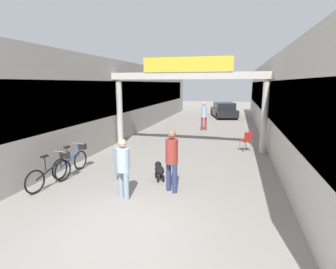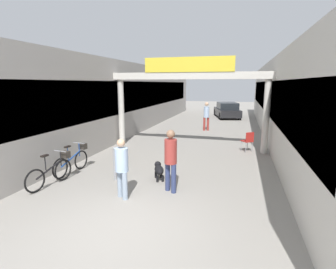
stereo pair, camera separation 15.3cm
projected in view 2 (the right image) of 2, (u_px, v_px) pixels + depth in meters
The scene contains 13 objects.
ground_plane at pixel (120, 229), 5.45m from camera, with size 80.00×80.00×0.00m, color gray.
storefront_left at pixel (122, 98), 16.80m from camera, with size 3.00×26.00×4.12m.
storefront_right at pixel (295, 101), 14.11m from camera, with size 3.00×26.00×4.12m.
arcade_sign_gateway at pixel (189, 85), 11.68m from camera, with size 7.40×0.47×4.10m.
pedestrian_with_dog at pixel (171, 157), 7.15m from camera, with size 0.47×0.47×1.76m.
pedestrian_companion at pixel (122, 165), 6.76m from camera, with size 0.47×0.47×1.60m.
pedestrian_carrying_crate at pixel (206, 114), 16.63m from camera, with size 0.44×0.44×1.81m.
dog_on_leash at pixel (159, 169), 8.22m from camera, with size 0.52×0.74×0.52m.
bicycle_black_nearest at pixel (53, 171), 7.75m from camera, with size 0.46×1.68×0.98m.
bicycle_blue_second at pixel (73, 160), 8.82m from camera, with size 0.46×1.69×0.98m.
bollard_post_metal at pixel (115, 163), 8.13m from camera, with size 0.10×0.10×1.06m.
cafe_chair_red_nearer at pixel (248, 140), 11.49m from camera, with size 0.56×0.56×0.89m.
parked_car_black at pixel (227, 110), 23.06m from camera, with size 2.65×4.30×1.33m.
Camera 2 is at (2.30, -4.52, 2.98)m, focal length 28.00 mm.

